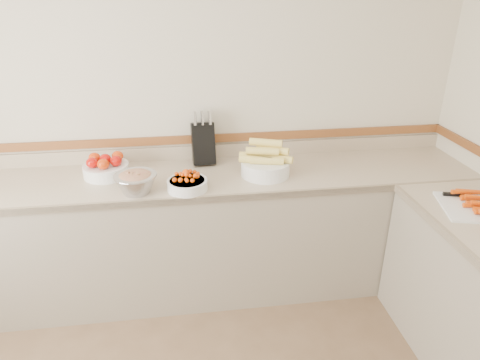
{
  "coord_description": "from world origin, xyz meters",
  "views": [
    {
      "loc": [
        0.03,
        -0.95,
        2.07
      ],
      "look_at": [
        0.35,
        1.35,
        1.0
      ],
      "focal_mm": 32.0,
      "sensor_mm": 36.0,
      "label": 1
    }
  ],
  "objects": [
    {
      "name": "corn_bowl",
      "position": [
        0.56,
        1.63,
        0.98
      ],
      "size": [
        0.36,
        0.33,
        0.24
      ],
      "color": "white",
      "rests_on": "counter_back"
    },
    {
      "name": "back_wall",
      "position": [
        0.0,
        2.0,
        1.3
      ],
      "size": [
        4.0,
        0.0,
        4.0
      ],
      "primitive_type": "plane",
      "rotation": [
        1.57,
        0.0,
        0.0
      ],
      "color": "beige",
      "rests_on": "ground_plane"
    },
    {
      "name": "knife_block",
      "position": [
        0.16,
        1.9,
        1.06
      ],
      "size": [
        0.17,
        0.2,
        0.38
      ],
      "color": "black",
      "rests_on": "counter_back"
    },
    {
      "name": "counter_back",
      "position": [
        0.0,
        1.68,
        0.45
      ],
      "size": [
        4.0,
        0.65,
        1.08
      ],
      "color": "tan",
      "rests_on": "ground_plane"
    },
    {
      "name": "cherry_tomato_bowl",
      "position": [
        0.04,
        1.47,
        0.95
      ],
      "size": [
        0.25,
        0.25,
        0.14
      ],
      "color": "white",
      "rests_on": "counter_back"
    },
    {
      "name": "tomato_bowl",
      "position": [
        -0.49,
        1.76,
        0.96
      ],
      "size": [
        0.3,
        0.3,
        0.15
      ],
      "color": "white",
      "rests_on": "counter_back"
    },
    {
      "name": "rhubarb_bowl",
      "position": [
        -0.27,
        1.47,
        0.98
      ],
      "size": [
        0.26,
        0.26,
        0.15
      ],
      "color": "#B2B2BA",
      "rests_on": "counter_back"
    }
  ]
}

